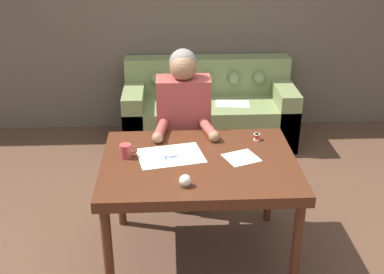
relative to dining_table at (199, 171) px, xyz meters
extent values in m
plane|color=#4C3323|center=(-0.05, -0.01, -0.68)|extent=(16.00, 16.00, 0.00)
cube|color=brown|center=(-0.05, 2.30, 0.62)|extent=(8.00, 0.06, 2.60)
cube|color=#472314|center=(0.00, 0.00, 0.04)|extent=(1.24, 0.94, 0.07)
cylinder|color=#472314|center=(-0.56, -0.41, -0.34)|extent=(0.06, 0.06, 0.68)
cylinder|color=#472314|center=(0.56, -0.41, -0.34)|extent=(0.06, 0.06, 0.68)
cylinder|color=#472314|center=(-0.56, 0.41, -0.34)|extent=(0.06, 0.06, 0.68)
cylinder|color=#472314|center=(0.56, 0.41, -0.34)|extent=(0.06, 0.06, 0.68)
cube|color=olive|center=(0.22, 1.87, -0.46)|extent=(1.72, 0.76, 0.44)
cube|color=olive|center=(0.22, 2.14, -0.05)|extent=(1.72, 0.22, 0.38)
cube|color=olive|center=(-0.54, 1.87, -0.38)|extent=(0.20, 0.76, 0.60)
cube|color=olive|center=(0.98, 1.87, -0.38)|extent=(0.20, 0.76, 0.60)
sphere|color=olive|center=(-0.31, 2.01, -0.05)|extent=(0.13, 0.13, 0.13)
sphere|color=olive|center=(-0.04, 2.01, -0.05)|extent=(0.13, 0.13, 0.13)
sphere|color=olive|center=(0.22, 2.01, -0.05)|extent=(0.13, 0.13, 0.13)
sphere|color=olive|center=(0.48, 2.01, -0.05)|extent=(0.13, 0.13, 0.13)
sphere|color=olive|center=(0.75, 2.01, -0.05)|extent=(0.13, 0.13, 0.13)
cube|color=white|center=(0.45, 1.77, -0.24)|extent=(0.35, 0.23, 0.00)
cylinder|color=#33281E|center=(-0.08, 0.65, -0.44)|extent=(0.28, 0.28, 0.47)
cube|color=#993D38|center=(-0.08, 0.65, 0.10)|extent=(0.40, 0.22, 0.62)
sphere|color=#896042|center=(-0.08, 0.63, 0.50)|extent=(0.20, 0.20, 0.20)
sphere|color=slate|center=(-0.08, 0.66, 0.53)|extent=(0.20, 0.20, 0.20)
cylinder|color=#993D38|center=(-0.25, 0.41, 0.11)|extent=(0.11, 0.27, 0.07)
sphere|color=#896042|center=(-0.27, 0.28, 0.11)|extent=(0.08, 0.08, 0.08)
cylinder|color=#993D38|center=(0.09, 0.41, 0.11)|extent=(0.13, 0.27, 0.07)
sphere|color=#896042|center=(0.12, 0.28, 0.11)|extent=(0.08, 0.08, 0.08)
cube|color=beige|center=(-0.18, 0.07, 0.08)|extent=(0.47, 0.38, 0.00)
cube|color=beige|center=(0.27, 0.02, 0.08)|extent=(0.26, 0.25, 0.00)
cube|color=silver|center=(-0.07, 0.08, 0.08)|extent=(0.13, 0.06, 0.00)
cube|color=#2D569E|center=(-0.18, 0.04, 0.08)|extent=(0.09, 0.04, 0.00)
torus|color=#2D569E|center=(-0.22, 0.02, 0.08)|extent=(0.04, 0.04, 0.01)
cube|color=silver|center=(-0.07, 0.05, 0.08)|extent=(0.14, 0.01, 0.00)
cube|color=#2D569E|center=(-0.18, 0.05, 0.08)|extent=(0.09, 0.01, 0.00)
torus|color=#2D569E|center=(-0.23, 0.05, 0.08)|extent=(0.04, 0.04, 0.01)
cylinder|color=silver|center=(-0.14, 0.05, 0.08)|extent=(0.01, 0.01, 0.01)
cylinder|color=#9E3833|center=(-0.47, 0.07, 0.12)|extent=(0.08, 0.08, 0.09)
torus|color=#9E3833|center=(-0.42, 0.07, 0.13)|extent=(0.05, 0.01, 0.05)
cylinder|color=red|center=(0.42, 0.29, 0.10)|extent=(0.03, 0.03, 0.04)
cylinder|color=beige|center=(0.42, 0.29, 0.12)|extent=(0.04, 0.04, 0.00)
cylinder|color=beige|center=(0.42, 0.29, 0.08)|extent=(0.04, 0.04, 0.00)
cylinder|color=#4C3828|center=(-0.10, -0.31, 0.08)|extent=(0.06, 0.06, 0.01)
sphere|color=beige|center=(-0.10, -0.31, 0.11)|extent=(0.07, 0.07, 0.07)
camera|label=1|loc=(-0.18, -2.70, 1.52)|focal=45.00mm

